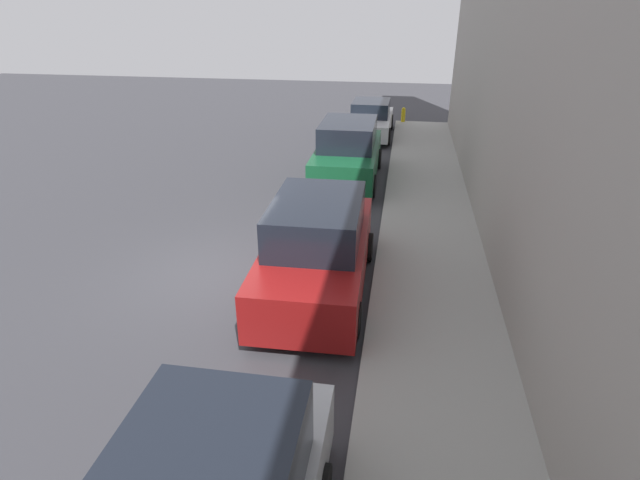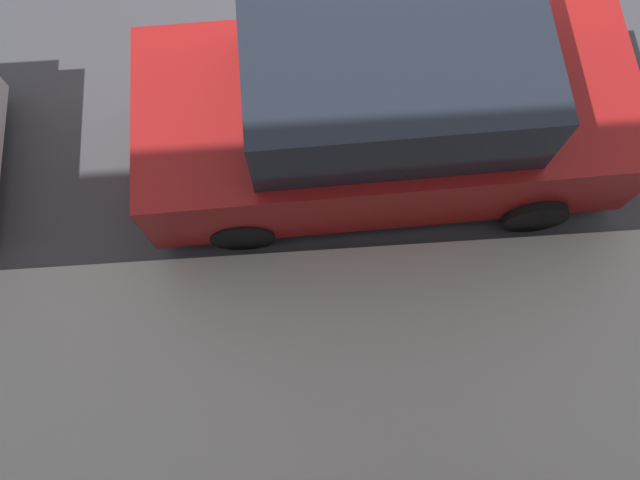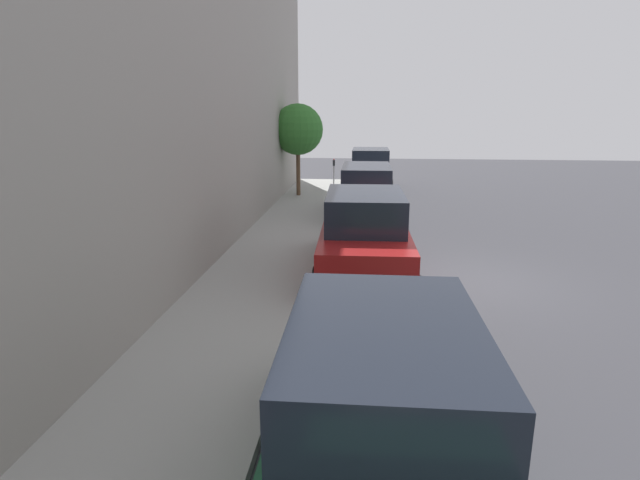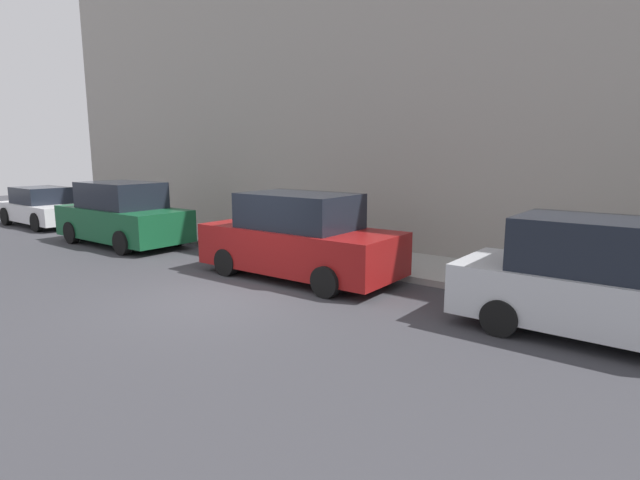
# 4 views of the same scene
# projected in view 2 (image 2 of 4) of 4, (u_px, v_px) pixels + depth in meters

# --- Properties ---
(sidewalk) EXTENTS (2.51, 32.00, 0.15)m
(sidewalk) POSITION_uv_depth(u_px,v_px,m) (420.00, 368.00, 6.11)
(sidewalk) COLOR #9E9E99
(sidewalk) RESTS_ON ground_plane
(parked_suv_third) EXTENTS (2.08, 4.85, 1.98)m
(parked_suv_third) POSITION_uv_depth(u_px,v_px,m) (386.00, 109.00, 6.04)
(parked_suv_third) COLOR maroon
(parked_suv_third) RESTS_ON ground_plane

